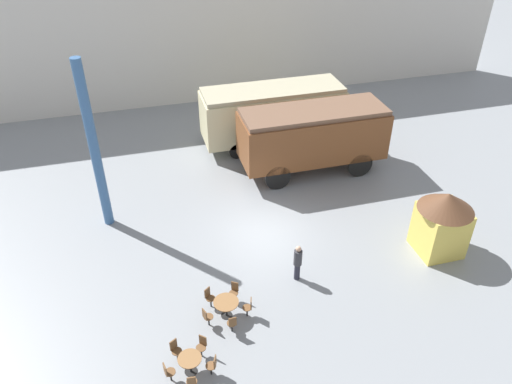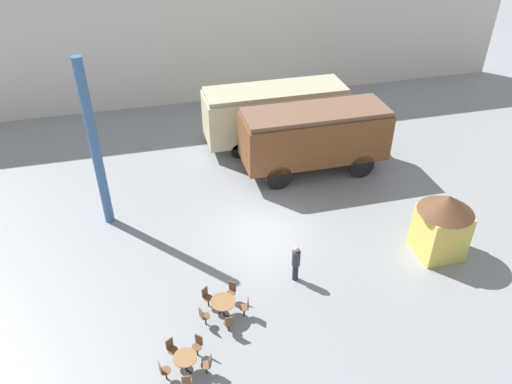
{
  "view_description": "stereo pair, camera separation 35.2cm",
  "coord_description": "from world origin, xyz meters",
  "px_view_note": "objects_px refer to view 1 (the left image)",
  "views": [
    {
      "loc": [
        -5.15,
        -17.2,
        14.59
      ],
      "look_at": [
        -0.15,
        1.0,
        1.6
      ],
      "focal_mm": 35.0,
      "sensor_mm": 36.0,
      "label": 1
    },
    {
      "loc": [
        -4.81,
        -17.29,
        14.59
      ],
      "look_at": [
        -0.15,
        1.0,
        1.6
      ],
      "focal_mm": 35.0,
      "sensor_mm": 36.0,
      "label": 2
    }
  ],
  "objects_px": {
    "cafe_table_mid": "(190,361)",
    "cafe_chair_0": "(207,316)",
    "cafe_table_near": "(226,304)",
    "passenger_coach_wooden": "(313,134)",
    "visitor_person": "(298,261)",
    "ticket_kiosk": "(443,220)",
    "passenger_coach_vintage": "(273,112)"
  },
  "relations": [
    {
      "from": "cafe_chair_0",
      "to": "visitor_person",
      "type": "xyz_separation_m",
      "value": [
        4.02,
        1.47,
        0.42
      ]
    },
    {
      "from": "cafe_table_mid",
      "to": "passenger_coach_vintage",
      "type": "bearing_deg",
      "value": 63.49
    },
    {
      "from": "passenger_coach_wooden",
      "to": "visitor_person",
      "type": "xyz_separation_m",
      "value": [
        -3.51,
        -7.82,
        -1.29
      ]
    },
    {
      "from": "cafe_chair_0",
      "to": "visitor_person",
      "type": "bearing_deg",
      "value": 0.07
    },
    {
      "from": "passenger_coach_vintage",
      "to": "ticket_kiosk",
      "type": "distance_m",
      "value": 12.03
    },
    {
      "from": "passenger_coach_vintage",
      "to": "visitor_person",
      "type": "height_order",
      "value": "passenger_coach_vintage"
    },
    {
      "from": "passenger_coach_vintage",
      "to": "cafe_table_mid",
      "type": "bearing_deg",
      "value": -116.51
    },
    {
      "from": "passenger_coach_vintage",
      "to": "cafe_table_mid",
      "type": "relative_size",
      "value": 10.13
    },
    {
      "from": "cafe_table_near",
      "to": "cafe_chair_0",
      "type": "height_order",
      "value": "cafe_chair_0"
    },
    {
      "from": "cafe_table_mid",
      "to": "visitor_person",
      "type": "xyz_separation_m",
      "value": [
        4.92,
        3.27,
        0.39
      ]
    },
    {
      "from": "passenger_coach_vintage",
      "to": "cafe_chair_0",
      "type": "xyz_separation_m",
      "value": [
        -6.4,
        -12.86,
        -1.51
      ]
    },
    {
      "from": "cafe_table_mid",
      "to": "ticket_kiosk",
      "type": "distance_m",
      "value": 11.94
    },
    {
      "from": "visitor_person",
      "to": "ticket_kiosk",
      "type": "xyz_separation_m",
      "value": [
        6.49,
        0.08,
        0.74
      ]
    },
    {
      "from": "cafe_table_mid",
      "to": "visitor_person",
      "type": "height_order",
      "value": "visitor_person"
    },
    {
      "from": "passenger_coach_wooden",
      "to": "cafe_table_mid",
      "type": "xyz_separation_m",
      "value": [
        -8.43,
        -11.09,
        -1.68
      ]
    },
    {
      "from": "visitor_person",
      "to": "passenger_coach_vintage",
      "type": "bearing_deg",
      "value": 78.16
    },
    {
      "from": "cafe_chair_0",
      "to": "ticket_kiosk",
      "type": "xyz_separation_m",
      "value": [
        10.5,
        1.55,
        1.16
      ]
    },
    {
      "from": "passenger_coach_vintage",
      "to": "ticket_kiosk",
      "type": "xyz_separation_m",
      "value": [
        4.1,
        -11.31,
        -0.35
      ]
    },
    {
      "from": "cafe_table_mid",
      "to": "cafe_chair_0",
      "type": "relative_size",
      "value": 0.93
    },
    {
      "from": "cafe_chair_0",
      "to": "cafe_table_near",
      "type": "bearing_deg",
      "value": 0.0
    },
    {
      "from": "passenger_coach_wooden",
      "to": "ticket_kiosk",
      "type": "relative_size",
      "value": 2.55
    },
    {
      "from": "passenger_coach_vintage",
      "to": "cafe_table_near",
      "type": "bearing_deg",
      "value": -114.04
    },
    {
      "from": "cafe_table_near",
      "to": "cafe_table_mid",
      "type": "height_order",
      "value": "cafe_table_near"
    },
    {
      "from": "visitor_person",
      "to": "ticket_kiosk",
      "type": "relative_size",
      "value": 0.57
    },
    {
      "from": "cafe_table_near",
      "to": "ticket_kiosk",
      "type": "height_order",
      "value": "ticket_kiosk"
    },
    {
      "from": "cafe_table_near",
      "to": "visitor_person",
      "type": "relative_size",
      "value": 0.56
    },
    {
      "from": "passenger_coach_vintage",
      "to": "passenger_coach_wooden",
      "type": "relative_size",
      "value": 1.07
    },
    {
      "from": "passenger_coach_wooden",
      "to": "cafe_chair_0",
      "type": "xyz_separation_m",
      "value": [
        -7.53,
        -9.3,
        -1.71
      ]
    },
    {
      "from": "cafe_table_mid",
      "to": "ticket_kiosk",
      "type": "height_order",
      "value": "ticket_kiosk"
    },
    {
      "from": "cafe_table_mid",
      "to": "cafe_table_near",
      "type": "bearing_deg",
      "value": 50.8
    },
    {
      "from": "cafe_table_near",
      "to": "cafe_table_mid",
      "type": "relative_size",
      "value": 1.18
    },
    {
      "from": "cafe_chair_0",
      "to": "ticket_kiosk",
      "type": "height_order",
      "value": "ticket_kiosk"
    }
  ]
}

